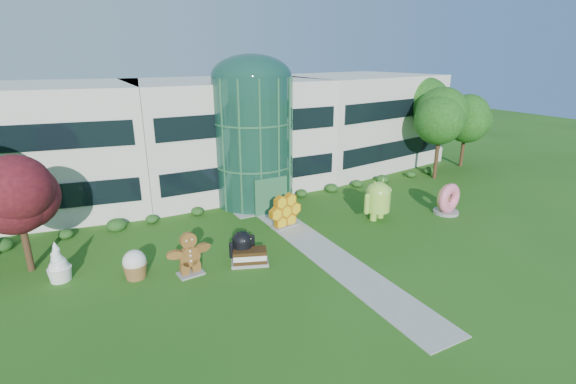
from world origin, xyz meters
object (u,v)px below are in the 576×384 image
android_green (378,197)px  gingerbread (189,254)px  android_black (242,244)px  donut (447,198)px

android_green → gingerbread: android_green is taller
android_black → gingerbread: bearing=167.2°
donut → android_black: bearing=171.3°
android_green → android_black: 11.14m
donut → gingerbread: size_ratio=0.88×
donut → gingerbread: (-19.44, 0.05, 0.06)m
android_black → gingerbread: 3.11m
android_black → donut: bearing=-16.2°
android_black → gingerbread: size_ratio=0.78×
android_green → android_black: android_green is taller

